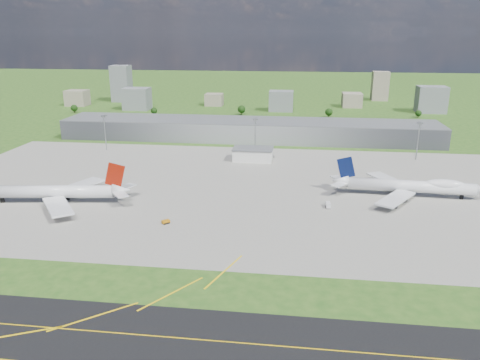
# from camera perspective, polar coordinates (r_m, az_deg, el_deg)

# --- Properties ---
(ground) EXTENTS (1400.00, 1400.00, 0.00)m
(ground) POSITION_cam_1_polar(r_m,az_deg,el_deg) (366.78, 0.80, 4.50)
(ground) COLOR #285219
(ground) RESTS_ON ground
(apron) EXTENTS (360.00, 190.00, 0.08)m
(apron) POSITION_cam_1_polar(r_m,az_deg,el_deg) (260.43, 0.27, -1.00)
(apron) COLOR gray
(apron) RESTS_ON ground
(terminal) EXTENTS (300.00, 42.00, 15.00)m
(terminal) POSITION_cam_1_polar(r_m,az_deg,el_deg) (379.75, 1.06, 6.12)
(terminal) COLOR gray
(terminal) RESTS_ON ground
(ops_building) EXTENTS (26.00, 16.00, 8.00)m
(ops_building) POSITION_cam_1_polar(r_m,az_deg,el_deg) (316.51, 1.59, 3.12)
(ops_building) COLOR silver
(ops_building) RESTS_ON ground
(mast_west) EXTENTS (3.50, 2.00, 25.90)m
(mast_west) POSITION_cam_1_polar(r_m,az_deg,el_deg) (355.27, -16.19, 6.30)
(mast_west) COLOR gray
(mast_west) RESTS_ON ground
(mast_center) EXTENTS (3.50, 2.00, 25.90)m
(mast_center) POSITION_cam_1_polar(r_m,az_deg,el_deg) (327.98, 1.87, 6.09)
(mast_center) COLOR gray
(mast_center) RESTS_ON ground
(mast_east) EXTENTS (3.50, 2.00, 25.90)m
(mast_east) POSITION_cam_1_polar(r_m,az_deg,el_deg) (336.34, 20.95, 5.22)
(mast_east) COLOR gray
(mast_east) RESTS_ON ground
(airliner_red_twin) EXTENTS (77.75, 60.16, 21.34)m
(airliner_red_twin) POSITION_cam_1_polar(r_m,az_deg,el_deg) (254.34, -21.47, -1.39)
(airliner_red_twin) COLOR silver
(airliner_red_twin) RESTS_ON ground
(airliner_blue_quad) EXTENTS (77.92, 61.05, 20.35)m
(airliner_blue_quad) POSITION_cam_1_polar(r_m,az_deg,el_deg) (261.63, 20.05, -0.72)
(airliner_blue_quad) COLOR silver
(airliner_blue_quad) RESTS_ON ground
(tug_yellow) EXTENTS (3.88, 3.82, 1.74)m
(tug_yellow) POSITION_cam_1_polar(r_m,az_deg,el_deg) (215.38, -9.03, -5.07)
(tug_yellow) COLOR #C6780B
(tug_yellow) RESTS_ON ground
(van_white_near) EXTENTS (2.63, 5.20, 2.58)m
(van_white_near) POSITION_cam_1_polar(r_m,az_deg,el_deg) (235.66, 10.68, -3.04)
(van_white_near) COLOR silver
(van_white_near) RESTS_ON ground
(van_white_far) EXTENTS (5.02, 2.62, 2.53)m
(van_white_far) POSITION_cam_1_polar(r_m,az_deg,el_deg) (263.23, 18.84, -1.49)
(van_white_far) COLOR white
(van_white_far) RESTS_ON ground
(bldg_far_w) EXTENTS (24.00, 20.00, 18.00)m
(bldg_far_w) POSITION_cam_1_polar(r_m,az_deg,el_deg) (590.43, -19.22, 9.43)
(bldg_far_w) COLOR gray
(bldg_far_w) RESTS_ON ground
(bldg_w) EXTENTS (28.00, 22.00, 24.00)m
(bldg_w) POSITION_cam_1_polar(r_m,az_deg,el_deg) (540.75, -12.45, 9.64)
(bldg_w) COLOR slate
(bldg_w) RESTS_ON ground
(bldg_cw) EXTENTS (20.00, 18.00, 14.00)m
(bldg_cw) POSITION_cam_1_polar(r_m,az_deg,el_deg) (559.27, -3.18, 9.76)
(bldg_cw) COLOR gray
(bldg_cw) RESTS_ON ground
(bldg_c) EXTENTS (26.00, 20.00, 22.00)m
(bldg_c) POSITION_cam_1_polar(r_m,az_deg,el_deg) (520.41, 5.04, 9.57)
(bldg_c) COLOR slate
(bldg_c) RESTS_ON ground
(bldg_ce) EXTENTS (22.00, 24.00, 16.00)m
(bldg_ce) POSITION_cam_1_polar(r_m,az_deg,el_deg) (563.30, 13.47, 9.47)
(bldg_ce) COLOR gray
(bldg_ce) RESTS_ON ground
(bldg_e) EXTENTS (30.00, 22.00, 28.00)m
(bldg_e) POSITION_cam_1_polar(r_m,az_deg,el_deg) (547.79, 22.28, 9.07)
(bldg_e) COLOR slate
(bldg_e) RESTS_ON ground
(bldg_tall_w) EXTENTS (22.00, 20.00, 44.00)m
(bldg_tall_w) POSITION_cam_1_polar(r_m,az_deg,el_deg) (609.32, -14.25, 11.32)
(bldg_tall_w) COLOR slate
(bldg_tall_w) RESTS_ON ground
(bldg_tall_e) EXTENTS (20.00, 18.00, 36.00)m
(bldg_tall_e) POSITION_cam_1_polar(r_m,az_deg,el_deg) (626.52, 16.69, 10.92)
(bldg_tall_e) COLOR gray
(bldg_tall_e) RESTS_ON ground
(tree_far_w) EXTENTS (7.20, 7.20, 8.80)m
(tree_far_w) POSITION_cam_1_polar(r_m,az_deg,el_deg) (537.77, -19.57, 8.27)
(tree_far_w) COLOR #382314
(tree_far_w) RESTS_ON ground
(tree_w) EXTENTS (6.75, 6.75, 8.25)m
(tree_w) POSITION_cam_1_polar(r_m,az_deg,el_deg) (499.46, -10.44, 8.30)
(tree_w) COLOR #382314
(tree_w) RESTS_ON ground
(tree_c) EXTENTS (8.10, 8.10, 9.90)m
(tree_c) POSITION_cam_1_polar(r_m,az_deg,el_deg) (494.75, 0.19, 8.62)
(tree_c) COLOR #382314
(tree_c) RESTS_ON ground
(tree_e) EXTENTS (7.65, 7.65, 9.35)m
(tree_e) POSITION_cam_1_polar(r_m,az_deg,el_deg) (487.18, 10.79, 8.13)
(tree_e) COLOR #382314
(tree_e) RESTS_ON ground
(tree_far_e) EXTENTS (6.30, 6.30, 7.70)m
(tree_far_e) POSITION_cam_1_polar(r_m,az_deg,el_deg) (510.63, 20.93, 7.60)
(tree_far_e) COLOR #382314
(tree_far_e) RESTS_ON ground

